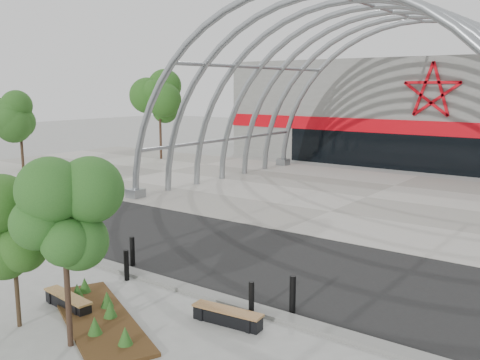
{
  "coord_description": "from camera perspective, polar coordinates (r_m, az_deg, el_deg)",
  "views": [
    {
      "loc": [
        11.38,
        -11.35,
        5.97
      ],
      "look_at": [
        0.0,
        4.0,
        2.6
      ],
      "focal_mm": 40.0,
      "sensor_mm": 36.0,
      "label": 1
    }
  ],
  "objects": [
    {
      "name": "road",
      "position": [
        19.64,
        -0.88,
        -7.67
      ],
      "size": [
        140.0,
        7.0,
        0.02
      ],
      "primitive_type": "cube",
      "color": "black",
      "rests_on": "ground"
    },
    {
      "name": "bench_1",
      "position": [
        13.99,
        -1.36,
        -14.38
      ],
      "size": [
        1.95,
        0.63,
        0.4
      ],
      "color": "black",
      "rests_on": "ground"
    },
    {
      "name": "forecourt",
      "position": [
        29.77,
        13.31,
        -1.81
      ],
      "size": [
        60.0,
        17.0,
        0.04
      ],
      "primitive_type": "cube",
      "color": "gray",
      "rests_on": "ground"
    },
    {
      "name": "street_tree_0",
      "position": [
        14.22,
        -23.11,
        -5.01
      ],
      "size": [
        1.51,
        1.51,
        3.45
      ],
      "color": "black",
      "rests_on": "ground"
    },
    {
      "name": "bg_tree_2",
      "position": [
        41.38,
        -22.45,
        6.32
      ],
      "size": [
        2.55,
        2.55,
        5.38
      ],
      "color": "#2E2015",
      "rests_on": "ground"
    },
    {
      "name": "street_tree_1",
      "position": [
        12.64,
        -18.29,
        -4.75
      ],
      "size": [
        1.68,
        1.68,
        3.98
      ],
      "color": "black",
      "rests_on": "ground"
    },
    {
      "name": "bollard_4",
      "position": [
        14.53,
        5.63,
        -12.07
      ],
      "size": [
        0.17,
        0.17,
        1.04
      ],
      "primitive_type": "cylinder",
      "color": "black",
      "rests_on": "ground"
    },
    {
      "name": "bollard_3",
      "position": [
        14.37,
        1.23,
        -12.52
      ],
      "size": [
        0.15,
        0.15,
        0.93
      ],
      "primitive_type": "cylinder",
      "color": "black",
      "rests_on": "ground"
    },
    {
      "name": "bollard_2",
      "position": [
        17.16,
        -12.02,
        -8.88
      ],
      "size": [
        0.15,
        0.15,
        0.97
      ],
      "primitive_type": "cylinder",
      "color": "black",
      "rests_on": "ground"
    },
    {
      "name": "planting_bed",
      "position": [
        14.68,
        -14.85,
        -13.79
      ],
      "size": [
        5.22,
        3.52,
        0.53
      ],
      "color": "#35240D",
      "rests_on": "ground"
    },
    {
      "name": "kerb",
      "position": [
        16.96,
        -8.73,
        -10.51
      ],
      "size": [
        60.0,
        0.5,
        0.12
      ],
      "primitive_type": "cube",
      "color": "slate",
      "rests_on": "ground"
    },
    {
      "name": "ground",
      "position": [
        17.15,
        -8.12,
        -10.48
      ],
      "size": [
        140.0,
        140.0,
        0.0
      ],
      "primitive_type": "plane",
      "color": "gray",
      "rests_on": "ground"
    },
    {
      "name": "arena_building",
      "position": [
        46.27,
        22.44,
        6.79
      ],
      "size": [
        34.0,
        15.24,
        8.0
      ],
      "color": "slate",
      "rests_on": "ground"
    },
    {
      "name": "bench_0",
      "position": [
        15.57,
        -17.88,
        -12.29
      ],
      "size": [
        1.91,
        0.62,
        0.39
      ],
      "color": "black",
      "rests_on": "ground"
    },
    {
      "name": "bollard_0",
      "position": [
        21.28,
        -18.1,
        -5.54
      ],
      "size": [
        0.14,
        0.14,
        0.9
      ],
      "primitive_type": "cylinder",
      "color": "black",
      "rests_on": "ground"
    },
    {
      "name": "bollard_1",
      "position": [
        18.39,
        -11.41,
        -7.48
      ],
      "size": [
        0.16,
        0.16,
        1.01
      ],
      "primitive_type": "cylinder",
      "color": "black",
      "rests_on": "ground"
    },
    {
      "name": "bg_tree_0",
      "position": [
        44.38,
        -8.56,
        8.16
      ],
      "size": [
        3.0,
        3.0,
        6.45
      ],
      "color": "black",
      "rests_on": "ground"
    },
    {
      "name": "vault_canopy",
      "position": [
        29.77,
        13.31,
        -1.81
      ],
      "size": [
        20.8,
        15.8,
        20.36
      ],
      "color": "gray",
      "rests_on": "ground"
    }
  ]
}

